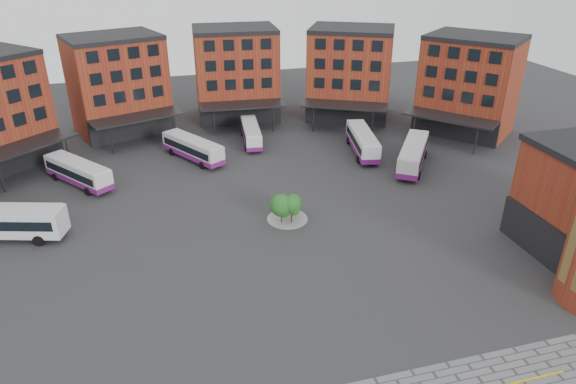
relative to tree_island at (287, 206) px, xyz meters
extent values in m
plane|color=#28282B|center=(-1.86, -11.55, -1.84)|extent=(160.00, 160.00, 0.00)
cube|color=black|center=(-30.06, 21.77, 0.16)|extent=(10.00, 9.07, 4.00)
cube|color=black|center=(-29.93, 21.63, 7.36)|extent=(8.60, 7.77, 8.00)
cube|color=black|center=(-28.49, 20.03, 2.16)|extent=(12.61, 11.97, 0.25)
cylinder|color=black|center=(-30.67, 15.65, 0.16)|extent=(0.20, 0.20, 4.00)
cylinder|color=black|center=(-23.90, 21.74, 0.16)|extent=(0.20, 0.20, 4.00)
cube|color=maroon|center=(-17.16, 34.89, 5.16)|extent=(15.55, 13.69, 14.00)
cube|color=black|center=(-15.58, 30.30, 0.16)|extent=(12.45, 4.71, 4.00)
cube|color=black|center=(-17.16, 34.89, 12.46)|extent=(15.65, 13.97, 0.60)
cube|color=black|center=(-15.52, 30.12, 7.36)|extent=(10.87, 3.87, 8.00)
cube|color=black|center=(-14.82, 28.08, 2.16)|extent=(13.72, 8.39, 0.25)
cylinder|color=black|center=(-18.53, 24.90, 0.16)|extent=(0.20, 0.20, 4.00)
cylinder|color=black|center=(-9.93, 27.86, 0.16)|extent=(0.20, 0.20, 4.00)
cube|color=maroon|center=(1.42, 37.34, 5.16)|extent=(13.67, 10.88, 14.00)
cube|color=black|center=(1.08, 32.50, 0.16)|extent=(13.00, 1.41, 4.00)
cube|color=black|center=(1.42, 37.34, 12.46)|extent=(13.69, 11.18, 0.60)
cube|color=black|center=(1.07, 32.30, 7.36)|extent=(11.42, 0.95, 8.00)
cube|color=black|center=(0.92, 30.15, 2.16)|extent=(13.28, 5.30, 0.25)
cylinder|color=black|center=(-3.75, 28.68, 0.16)|extent=(0.20, 0.20, 4.00)
cylinder|color=black|center=(5.33, 28.04, 0.16)|extent=(0.20, 0.20, 4.00)
cube|color=maroon|center=(19.48, 32.33, 5.16)|extent=(16.12, 14.81, 14.00)
cube|color=black|center=(17.28, 28.01, 0.16)|extent=(11.81, 6.35, 4.00)
cube|color=black|center=(19.48, 32.33, 12.46)|extent=(16.26, 15.08, 0.60)
cube|color=black|center=(17.19, 27.83, 7.36)|extent=(10.26, 5.33, 8.00)
cube|color=black|center=(16.21, 25.91, 2.16)|extent=(13.58, 9.82, 0.25)
cylinder|color=black|center=(11.34, 26.38, 0.16)|extent=(0.20, 0.20, 4.00)
cylinder|color=black|center=(19.45, 22.24, 0.16)|extent=(0.20, 0.20, 4.00)
cube|color=maroon|center=(34.15, 20.66, 5.16)|extent=(16.02, 16.39, 14.00)
cube|color=black|center=(30.43, 17.54, 0.16)|extent=(8.74, 10.28, 4.00)
cube|color=black|center=(34.15, 20.66, 12.46)|extent=(16.25, 16.58, 0.60)
cube|color=black|center=(30.28, 17.42, 7.36)|extent=(7.47, 8.86, 8.00)
cube|color=black|center=(28.63, 16.03, 2.16)|extent=(11.73, 12.79, 0.25)
cylinder|color=black|center=(24.33, 18.36, 0.16)|extent=(0.20, 0.20, 4.00)
cylinder|color=black|center=(30.18, 11.39, 0.16)|extent=(0.20, 0.20, 4.00)
cube|color=black|center=(21.04, -13.55, 0.16)|extent=(0.40, 12.00, 4.00)
cylinder|color=gray|center=(0.14, 0.45, -1.78)|extent=(4.40, 4.40, 0.12)
cylinder|color=#332114|center=(-0.66, -0.15, -1.09)|extent=(0.14, 0.14, 1.52)
sphere|color=#1B531E|center=(-0.66, -0.15, 0.28)|extent=(2.44, 2.44, 2.44)
sphere|color=#1B531E|center=(-0.46, -0.30, -0.17)|extent=(1.71, 1.71, 1.71)
cylinder|color=#332114|center=(0.94, 1.05, -1.24)|extent=(0.14, 0.14, 1.20)
sphere|color=#1B531E|center=(0.94, 1.05, -0.16)|extent=(1.81, 1.81, 1.81)
sphere|color=#1B531E|center=(1.14, 0.90, -0.52)|extent=(1.27, 1.27, 1.27)
cylinder|color=#332114|center=(0.34, -0.55, -1.02)|extent=(0.14, 0.14, 1.64)
sphere|color=#1B531E|center=(0.34, -0.55, 0.45)|extent=(1.90, 1.90, 1.90)
sphere|color=#1B531E|center=(0.54, -0.70, -0.04)|extent=(1.33, 1.33, 1.33)
cube|color=silver|center=(-28.15, 4.20, 0.09)|extent=(12.26, 5.99, 2.67)
cube|color=black|center=(-28.15, 4.20, 0.28)|extent=(11.36, 5.78, 1.03)
cube|color=silver|center=(-28.15, 4.20, 1.48)|extent=(11.77, 5.75, 0.13)
cylinder|color=black|center=(-24.85, 1.81, -1.30)|extent=(1.14, 0.62, 1.09)
cylinder|color=black|center=(-24.09, 4.42, -1.30)|extent=(1.14, 0.62, 1.09)
cube|color=silver|center=(-22.16, 15.59, -0.12)|extent=(8.47, 9.94, 2.38)
cube|color=black|center=(-22.16, 15.59, 0.05)|extent=(8.00, 9.30, 0.92)
cube|color=silver|center=(-22.16, 15.59, 1.12)|extent=(8.13, 9.54, 0.12)
cube|color=black|center=(-25.38, 19.74, 0.10)|extent=(1.71, 1.36, 1.07)
cube|color=#721972|center=(-22.16, 15.59, -0.97)|extent=(8.53, 9.99, 0.68)
cylinder|color=black|center=(-25.22, 17.55, -1.36)|extent=(0.83, 0.95, 0.97)
cylinder|color=black|center=(-23.30, 19.04, -1.36)|extent=(0.83, 0.95, 0.97)
cylinder|color=black|center=(-21.02, 12.15, -1.36)|extent=(0.83, 0.95, 0.97)
cylinder|color=black|center=(-19.10, 13.63, -1.36)|extent=(0.83, 0.95, 0.97)
cube|color=silver|center=(-7.87, 19.87, -0.12)|extent=(7.58, 10.38, 2.37)
cube|color=black|center=(-7.87, 19.87, 0.05)|extent=(7.19, 9.68, 0.92)
cube|color=silver|center=(-7.87, 19.87, 1.11)|extent=(7.28, 9.97, 0.12)
cube|color=black|center=(-10.57, 24.35, 0.09)|extent=(1.83, 1.17, 1.07)
cube|color=#721972|center=(-7.87, 19.87, -0.97)|extent=(7.64, 10.44, 0.68)
cylinder|color=black|center=(-10.67, 22.16, -1.36)|extent=(0.75, 0.98, 0.97)
cylinder|color=black|center=(-8.59, 23.41, -1.36)|extent=(0.75, 0.98, 0.97)
cylinder|color=black|center=(-7.14, 16.32, -1.36)|extent=(0.75, 0.98, 0.97)
cylinder|color=black|center=(-5.07, 17.57, -1.36)|extent=(0.75, 0.98, 0.97)
cube|color=white|center=(1.02, 24.08, -0.27)|extent=(3.20, 9.94, 2.17)
cube|color=black|center=(1.02, 24.08, -0.11)|extent=(3.18, 9.17, 0.84)
cube|color=silver|center=(1.02, 24.08, 0.86)|extent=(3.07, 9.54, 0.11)
cube|color=black|center=(1.51, 28.84, -0.07)|extent=(1.89, 0.31, 0.98)
cube|color=#721972|center=(1.02, 24.08, -1.05)|extent=(3.24, 9.98, 0.62)
cylinder|color=black|center=(0.24, 27.30, -1.40)|extent=(0.36, 0.91, 0.89)
cylinder|color=black|center=(2.45, 27.07, -1.40)|extent=(0.36, 0.91, 0.89)
cylinder|color=black|center=(-0.40, 21.09, -1.40)|extent=(0.36, 0.91, 0.89)
cylinder|color=black|center=(1.81, 20.86, -1.40)|extent=(0.36, 0.91, 0.89)
cube|color=white|center=(15.28, 16.09, -0.05)|extent=(4.48, 11.38, 2.47)
cube|color=black|center=(15.28, 16.09, 0.12)|extent=(4.38, 10.52, 0.96)
cube|color=silver|center=(15.28, 16.09, 1.24)|extent=(4.30, 10.93, 0.12)
cube|color=black|center=(16.26, 21.45, 0.18)|extent=(2.13, 0.50, 1.11)
cube|color=#721972|center=(15.28, 16.09, -0.94)|extent=(4.53, 11.43, 0.71)
cylinder|color=black|center=(14.68, 19.81, -1.34)|extent=(0.48, 1.05, 1.01)
cylinder|color=black|center=(17.16, 19.36, -1.34)|extent=(0.48, 1.05, 1.01)
cylinder|color=black|center=(13.40, 12.82, -1.34)|extent=(0.48, 1.05, 1.01)
cylinder|color=black|center=(15.88, 12.37, -1.34)|extent=(0.48, 1.05, 1.01)
cube|color=silver|center=(19.78, 9.78, 0.03)|extent=(8.78, 11.03, 2.58)
cube|color=black|center=(19.78, 9.78, 0.21)|extent=(8.30, 10.30, 1.00)
cube|color=silver|center=(19.78, 9.78, 1.37)|extent=(8.43, 10.59, 0.13)
cube|color=black|center=(23.03, 14.46, 0.26)|extent=(1.91, 1.38, 1.16)
cube|color=#721972|center=(19.78, 9.78, -0.90)|extent=(8.83, 11.08, 0.74)
cylinder|color=black|center=(20.81, 13.58, -1.32)|extent=(0.86, 1.05, 1.05)
cylinder|color=black|center=(22.98, 12.08, -1.32)|extent=(0.86, 1.05, 1.05)
cylinder|color=black|center=(16.58, 7.48, -1.32)|extent=(0.86, 1.05, 1.05)
cylinder|color=black|center=(18.75, 5.98, -1.32)|extent=(0.86, 1.05, 1.05)
camera|label=1|loc=(-12.45, -46.09, 25.47)|focal=32.00mm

